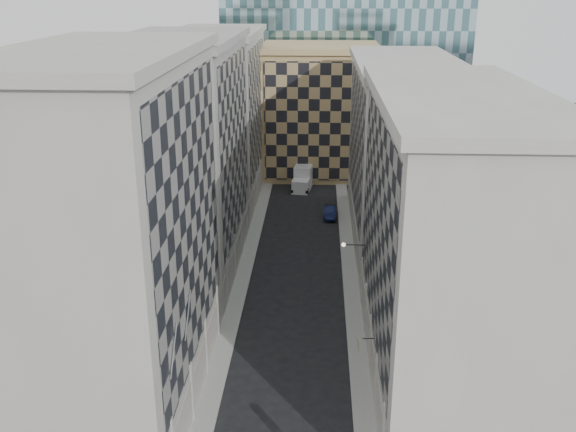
% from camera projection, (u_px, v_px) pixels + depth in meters
% --- Properties ---
extents(sidewalk_west, '(1.50, 100.00, 0.15)m').
position_uv_depth(sidewalk_west, '(243.00, 277.00, 62.57)').
color(sidewalk_west, gray).
rests_on(sidewalk_west, ground).
extents(sidewalk_east, '(1.50, 100.00, 0.15)m').
position_uv_depth(sidewalk_east, '(350.00, 279.00, 62.09)').
color(sidewalk_east, gray).
rests_on(sidewalk_east, ground).
extents(bldg_left_a, '(10.80, 22.80, 23.70)m').
position_uv_depth(bldg_left_a, '(117.00, 237.00, 40.97)').
color(bldg_left_a, '#A7A096').
rests_on(bldg_left_a, ground).
extents(bldg_left_b, '(10.80, 22.80, 22.70)m').
position_uv_depth(bldg_left_b, '(185.00, 157.00, 61.78)').
color(bldg_left_b, gray).
rests_on(bldg_left_b, ground).
extents(bldg_left_c, '(10.80, 22.80, 21.70)m').
position_uv_depth(bldg_left_c, '(220.00, 117.00, 82.59)').
color(bldg_left_c, '#A7A096').
rests_on(bldg_left_c, ground).
extents(bldg_right_a, '(10.80, 26.80, 20.70)m').
position_uv_depth(bldg_right_a, '(447.00, 242.00, 44.24)').
color(bldg_right_a, '#A9A69B').
rests_on(bldg_right_a, ground).
extents(bldg_right_b, '(10.80, 28.80, 19.70)m').
position_uv_depth(bldg_right_b, '(401.00, 151.00, 69.73)').
color(bldg_right_b, '#A9A69B').
rests_on(bldg_right_b, ground).
extents(tan_block, '(16.80, 14.80, 18.80)m').
position_uv_depth(tan_block, '(320.00, 110.00, 94.57)').
color(tan_block, tan).
rests_on(tan_block, ground).
extents(flagpoles_left, '(0.10, 6.33, 2.33)m').
position_uv_depth(flagpoles_left, '(181.00, 332.00, 37.36)').
color(flagpoles_left, gray).
rests_on(flagpoles_left, ground).
extents(bracket_lamp, '(1.98, 0.36, 0.36)m').
position_uv_depth(bracket_lamp, '(346.00, 245.00, 54.40)').
color(bracket_lamp, black).
rests_on(bracket_lamp, ground).
extents(box_truck, '(2.98, 5.92, 3.12)m').
position_uv_depth(box_truck, '(303.00, 179.00, 89.34)').
color(box_truck, white).
rests_on(box_truck, ground).
extents(dark_car, '(1.65, 4.30, 1.40)m').
position_uv_depth(dark_car, '(330.00, 212.00, 78.43)').
color(dark_car, '#10173B').
rests_on(dark_car, ground).
extents(shop_sign, '(1.20, 0.77, 0.85)m').
position_uv_depth(shop_sign, '(359.00, 343.00, 44.00)').
color(shop_sign, black).
rests_on(shop_sign, ground).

